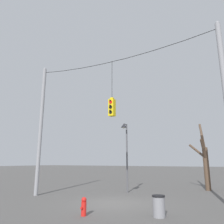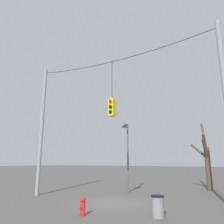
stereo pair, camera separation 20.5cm
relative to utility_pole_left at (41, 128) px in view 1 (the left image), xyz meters
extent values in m
plane|color=#565451|center=(5.98, 0.04, -4.61)|extent=(200.00, 200.00, 0.00)
cylinder|color=gray|center=(0.00, 0.00, -0.07)|extent=(0.26, 0.26, 9.09)
sphere|color=gray|center=(0.00, 0.00, 4.53)|extent=(0.21, 0.21, 0.21)
sphere|color=gray|center=(11.96, 0.00, 4.53)|extent=(0.21, 0.21, 0.21)
cylinder|color=black|center=(0.85, 0.00, 4.12)|extent=(1.71, 0.03, 0.25)
cylinder|color=black|center=(2.56, 0.00, 3.94)|extent=(1.71, 0.03, 0.17)
cylinder|color=black|center=(4.27, 0.00, 3.83)|extent=(1.71, 0.03, 0.10)
cylinder|color=black|center=(5.98, 0.00, 3.80)|extent=(1.71, 0.03, 0.03)
cylinder|color=black|center=(7.69, 0.00, 3.83)|extent=(1.71, 0.03, 0.10)
cylinder|color=black|center=(9.40, 0.00, 3.94)|extent=(1.71, 0.03, 0.17)
cylinder|color=black|center=(11.11, 0.00, 4.12)|extent=(1.71, 0.03, 0.25)
cube|color=yellow|center=(5.84, 0.00, 0.79)|extent=(0.34, 0.34, 1.04)
cube|color=yellow|center=(5.84, 0.00, 1.36)|extent=(0.19, 0.19, 0.10)
cylinder|color=black|center=(5.84, 0.00, 2.60)|extent=(0.02, 0.02, 2.38)
cylinder|color=red|center=(5.84, -0.18, 1.10)|extent=(0.20, 0.03, 0.20)
cylinder|color=black|center=(5.84, -0.23, 1.19)|extent=(0.07, 0.12, 0.07)
cylinder|color=black|center=(5.84, -0.18, 0.79)|extent=(0.20, 0.03, 0.20)
cylinder|color=black|center=(5.84, -0.23, 0.88)|extent=(0.07, 0.12, 0.07)
cylinder|color=black|center=(5.84, -0.18, 0.48)|extent=(0.20, 0.03, 0.20)
cylinder|color=black|center=(5.84, -0.23, 0.57)|extent=(0.07, 0.12, 0.07)
cylinder|color=red|center=(5.84, 0.18, 1.10)|extent=(0.20, 0.03, 0.20)
cylinder|color=black|center=(5.84, 0.23, 1.19)|extent=(0.07, 0.12, 0.07)
cylinder|color=black|center=(5.84, 0.18, 0.79)|extent=(0.20, 0.03, 0.20)
cylinder|color=black|center=(5.84, 0.23, 0.88)|extent=(0.07, 0.12, 0.07)
cylinder|color=black|center=(5.84, 0.18, 0.48)|extent=(0.20, 0.03, 0.20)
cylinder|color=black|center=(5.84, 0.23, 0.57)|extent=(0.07, 0.12, 0.07)
cylinder|color=#515156|center=(4.83, 4.28, -2.05)|extent=(0.12, 0.12, 5.12)
cylinder|color=#515156|center=(4.83, 4.03, 0.46)|extent=(0.07, 0.50, 0.07)
cone|color=#232328|center=(4.83, 3.78, 0.32)|extent=(0.45, 0.45, 0.27)
sphere|color=silver|center=(4.83, 3.78, 0.19)|extent=(0.20, 0.20, 0.20)
cylinder|color=brown|center=(10.00, 8.37, -2.93)|extent=(0.43, 0.43, 3.37)
cylinder|color=brown|center=(9.80, 9.19, -0.22)|extent=(0.62, 1.84, 2.43)
cylinder|color=brown|center=(10.01, 7.63, -1.24)|extent=(0.21, 1.62, 1.92)
cylinder|color=brown|center=(9.34, 8.95, -1.51)|extent=(1.53, 1.37, 1.31)
cylinder|color=brown|center=(9.96, 7.76, -1.45)|extent=(0.28, 1.39, 1.69)
cylinder|color=red|center=(6.17, -3.13, -4.33)|extent=(0.22, 0.22, 0.56)
sphere|color=red|center=(6.17, -3.13, -3.97)|extent=(0.22, 0.22, 0.22)
cylinder|color=red|center=(6.17, -3.27, -4.27)|extent=(0.09, 0.10, 0.09)
cylinder|color=gray|center=(9.03, -1.84, -4.21)|extent=(0.50, 0.50, 0.80)
cylinder|color=black|center=(9.03, -1.84, -3.78)|extent=(0.53, 0.53, 0.06)
camera|label=1|loc=(11.89, -11.24, -2.39)|focal=35.00mm
camera|label=2|loc=(12.07, -11.14, -2.39)|focal=35.00mm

